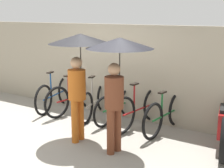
{
  "coord_description": "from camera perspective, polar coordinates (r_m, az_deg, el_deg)",
  "views": [
    {
      "loc": [
        3.73,
        -4.0,
        2.34
      ],
      "look_at": [
        0.58,
        0.93,
        1.0
      ],
      "focal_mm": 50.0,
      "sensor_mm": 36.0,
      "label": 1
    }
  ],
  "objects": [
    {
      "name": "parked_bicycle_1",
      "position": [
        7.48,
        -6.82,
        -2.33
      ],
      "size": [
        0.44,
        1.84,
        1.07
      ],
      "rotation": [
        0.0,
        0.0,
        1.46
      ],
      "color": "black",
      "rests_on": "ground"
    },
    {
      "name": "parked_bicycle_3",
      "position": [
        6.86,
        0.88,
        -3.95
      ],
      "size": [
        0.44,
        1.63,
        0.97
      ],
      "rotation": [
        0.0,
        0.0,
        1.52
      ],
      "color": "black",
      "rests_on": "ground"
    },
    {
      "name": "parked_bicycle_5",
      "position": [
        6.33,
        9.83,
        -5.41
      ],
      "size": [
        0.44,
        1.71,
        0.98
      ],
      "rotation": [
        0.0,
        0.0,
        1.47
      ],
      "color": "black",
      "rests_on": "ground"
    },
    {
      "name": "parked_bicycle_0",
      "position": [
        7.83,
        -10.32,
        -1.8
      ],
      "size": [
        0.54,
        1.75,
        1.09
      ],
      "rotation": [
        0.0,
        0.0,
        1.78
      ],
      "color": "black",
      "rests_on": "ground"
    },
    {
      "name": "back_wall",
      "position": [
        7.16,
        0.54,
        2.5
      ],
      "size": [
        12.08,
        0.12,
        2.1
      ],
      "color": "gray",
      "rests_on": "ground"
    },
    {
      "name": "pedestrian_leading",
      "position": [
        5.63,
        -5.99,
        5.46
      ],
      "size": [
        1.15,
        1.15,
        1.98
      ],
      "rotation": [
        0.0,
        0.0,
        0.06
      ],
      "color": "#B25619",
      "rests_on": "ground"
    },
    {
      "name": "parked_bicycle_2",
      "position": [
        7.17,
        -3.09,
        -3.1
      ],
      "size": [
        0.58,
        1.68,
        1.05
      ],
      "rotation": [
        0.0,
        0.0,
        1.82
      ],
      "color": "black",
      "rests_on": "ground"
    },
    {
      "name": "parked_bicycle_4",
      "position": [
        6.54,
        5.06,
        -4.47
      ],
      "size": [
        0.46,
        1.82,
        1.01
      ],
      "rotation": [
        0.0,
        0.0,
        1.43
      ],
      "color": "black",
      "rests_on": "ground"
    },
    {
      "name": "pedestrian_center",
      "position": [
        5.1,
        1.13,
        4.4
      ],
      "size": [
        1.12,
        1.12,
        1.95
      ],
      "rotation": [
        0.0,
        0.0,
        -0.14
      ],
      "color": "brown",
      "rests_on": "ground"
    },
    {
      "name": "ground_plane",
      "position": [
        5.95,
        -9.78,
        -10.46
      ],
      "size": [
        30.0,
        30.0,
        0.0
      ],
      "primitive_type": "plane",
      "color": "gray"
    }
  ]
}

